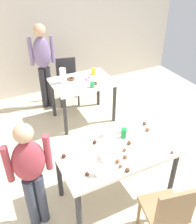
{
  "coord_description": "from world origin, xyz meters",
  "views": [
    {
      "loc": [
        -1.11,
        -1.8,
        2.65
      ],
      "look_at": [
        0.09,
        0.62,
        0.9
      ],
      "focal_mm": 41.01,
      "sensor_mm": 36.0,
      "label": 1
    }
  ],
  "objects_px": {
    "dining_table_near": "(117,156)",
    "pitcher_far": "(63,76)",
    "chair_far_table": "(67,78)",
    "person_adult_far": "(43,60)",
    "dining_table_far": "(83,87)",
    "chair_near_table": "(168,211)",
    "mixing_bowl": "(107,156)",
    "person_girl_near": "(31,171)",
    "soda_can": "(124,133)"
  },
  "relations": [
    {
      "from": "dining_table_near",
      "to": "pitcher_far",
      "type": "distance_m",
      "value": 1.86
    },
    {
      "from": "chair_far_table",
      "to": "person_adult_far",
      "type": "bearing_deg",
      "value": -176.29
    },
    {
      "from": "dining_table_far",
      "to": "pitcher_far",
      "type": "xyz_separation_m",
      "value": [
        -0.31,
        0.08,
        0.24
      ]
    },
    {
      "from": "chair_near_table",
      "to": "chair_far_table",
      "type": "height_order",
      "value": "same"
    },
    {
      "from": "dining_table_far",
      "to": "mixing_bowl",
      "type": "relative_size",
      "value": 6.32
    },
    {
      "from": "person_girl_near",
      "to": "person_adult_far",
      "type": "bearing_deg",
      "value": 70.91
    },
    {
      "from": "dining_table_near",
      "to": "soda_can",
      "type": "distance_m",
      "value": 0.29
    },
    {
      "from": "person_girl_near",
      "to": "pitcher_far",
      "type": "xyz_separation_m",
      "value": [
        0.98,
        1.78,
        0.08
      ]
    },
    {
      "from": "soda_can",
      "to": "chair_near_table",
      "type": "bearing_deg",
      "value": -92.11
    },
    {
      "from": "chair_far_table",
      "to": "person_girl_near",
      "type": "relative_size",
      "value": 0.64
    },
    {
      "from": "chair_far_table",
      "to": "soda_can",
      "type": "height_order",
      "value": "soda_can"
    },
    {
      "from": "chair_far_table",
      "to": "dining_table_near",
      "type": "bearing_deg",
      "value": -97.36
    },
    {
      "from": "chair_near_table",
      "to": "mixing_bowl",
      "type": "xyz_separation_m",
      "value": [
        -0.31,
        0.67,
        0.29
      ]
    },
    {
      "from": "person_adult_far",
      "to": "soda_can",
      "type": "height_order",
      "value": "person_adult_far"
    },
    {
      "from": "chair_near_table",
      "to": "pitcher_far",
      "type": "height_order",
      "value": "pitcher_far"
    },
    {
      "from": "mixing_bowl",
      "to": "chair_far_table",
      "type": "bearing_deg",
      "value": 79.27
    },
    {
      "from": "dining_table_far",
      "to": "chair_near_table",
      "type": "height_order",
      "value": "chair_near_table"
    },
    {
      "from": "dining_table_far",
      "to": "person_girl_near",
      "type": "height_order",
      "value": "person_girl_near"
    },
    {
      "from": "chair_near_table",
      "to": "chair_far_table",
      "type": "distance_m",
      "value": 3.24
    },
    {
      "from": "person_girl_near",
      "to": "soda_can",
      "type": "height_order",
      "value": "person_girl_near"
    },
    {
      "from": "dining_table_near",
      "to": "soda_can",
      "type": "relative_size",
      "value": 10.92
    },
    {
      "from": "dining_table_near",
      "to": "pitcher_far",
      "type": "bearing_deg",
      "value": 88.98
    },
    {
      "from": "chair_far_table",
      "to": "person_adult_far",
      "type": "distance_m",
      "value": 0.64
    },
    {
      "from": "person_adult_far",
      "to": "mixing_bowl",
      "type": "height_order",
      "value": "person_adult_far"
    },
    {
      "from": "soda_can",
      "to": "dining_table_near",
      "type": "bearing_deg",
      "value": -138.13
    },
    {
      "from": "chair_far_table",
      "to": "person_adult_far",
      "type": "relative_size",
      "value": 0.55
    },
    {
      "from": "person_adult_far",
      "to": "dining_table_near",
      "type": "bearing_deg",
      "value": -87.35
    },
    {
      "from": "person_girl_near",
      "to": "chair_near_table",
      "type": "bearing_deg",
      "value": -36.39
    },
    {
      "from": "person_girl_near",
      "to": "soda_can",
      "type": "relative_size",
      "value": 11.11
    },
    {
      "from": "dining_table_near",
      "to": "mixing_bowl",
      "type": "relative_size",
      "value": 8.23
    },
    {
      "from": "chair_near_table",
      "to": "dining_table_near",
      "type": "bearing_deg",
      "value": 101.23
    },
    {
      "from": "dining_table_near",
      "to": "chair_far_table",
      "type": "relative_size",
      "value": 1.53
    },
    {
      "from": "person_adult_far",
      "to": "mixing_bowl",
      "type": "bearing_deg",
      "value": -91.11
    },
    {
      "from": "person_girl_near",
      "to": "chair_far_table",
      "type": "bearing_deg",
      "value": 62.45
    },
    {
      "from": "person_girl_near",
      "to": "person_adult_far",
      "type": "height_order",
      "value": "person_adult_far"
    },
    {
      "from": "dining_table_near",
      "to": "soda_can",
      "type": "xyz_separation_m",
      "value": [
        0.18,
        0.16,
        0.16
      ]
    },
    {
      "from": "chair_far_table",
      "to": "soda_can",
      "type": "xyz_separation_m",
      "value": [
        -0.14,
        -2.33,
        0.31
      ]
    },
    {
      "from": "dining_table_far",
      "to": "chair_far_table",
      "type": "xyz_separation_m",
      "value": [
        -0.02,
        0.73,
        -0.14
      ]
    },
    {
      "from": "dining_table_far",
      "to": "chair_near_table",
      "type": "bearing_deg",
      "value": -94.47
    },
    {
      "from": "person_adult_far",
      "to": "soda_can",
      "type": "bearing_deg",
      "value": -82.71
    },
    {
      "from": "person_girl_near",
      "to": "mixing_bowl",
      "type": "distance_m",
      "value": 0.79
    },
    {
      "from": "chair_near_table",
      "to": "person_adult_far",
      "type": "xyz_separation_m",
      "value": [
        -0.26,
        3.21,
        0.46
      ]
    },
    {
      "from": "mixing_bowl",
      "to": "pitcher_far",
      "type": "bearing_deg",
      "value": 84.14
    },
    {
      "from": "chair_near_table",
      "to": "person_adult_far",
      "type": "relative_size",
      "value": 0.55
    },
    {
      "from": "chair_near_table",
      "to": "mixing_bowl",
      "type": "height_order",
      "value": "chair_near_table"
    },
    {
      "from": "person_girl_near",
      "to": "dining_table_far",
      "type": "bearing_deg",
      "value": 52.85
    },
    {
      "from": "dining_table_far",
      "to": "chair_far_table",
      "type": "bearing_deg",
      "value": 91.62
    },
    {
      "from": "person_adult_far",
      "to": "pitcher_far",
      "type": "height_order",
      "value": "person_adult_far"
    },
    {
      "from": "person_adult_far",
      "to": "soda_can",
      "type": "xyz_separation_m",
      "value": [
        0.3,
        -2.31,
        -0.15
      ]
    },
    {
      "from": "mixing_bowl",
      "to": "soda_can",
      "type": "relative_size",
      "value": 1.33
    }
  ]
}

